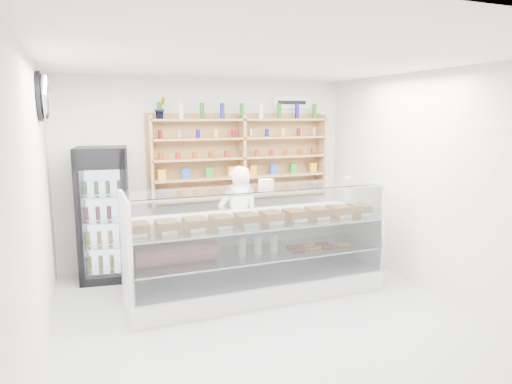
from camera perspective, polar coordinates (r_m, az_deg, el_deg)
name	(u,v)px	position (r m, az deg, el deg)	size (l,w,h in m)	color
room	(274,197)	(4.77, 2.21, -0.69)	(5.00, 5.00, 5.00)	#BCBDC2
display_counter	(256,266)	(5.82, -0.01, -9.22)	(3.19, 0.95, 1.39)	white
shop_worker	(239,222)	(6.33, -2.19, -3.80)	(0.57, 0.38, 1.57)	white
drinks_cooler	(104,214)	(6.57, -18.48, -2.60)	(0.74, 0.73, 1.83)	black
wall_shelving	(242,158)	(7.08, -1.75, 4.28)	(2.84, 0.28, 1.33)	#A4734D
potted_plant	(160,108)	(6.74, -11.85, 10.23)	(0.17, 0.14, 0.31)	#1E6626
security_mirror	(45,96)	(5.50, -24.90, 10.79)	(0.15, 0.50, 0.50)	silver
wall_sign	(291,103)	(7.53, 4.45, 11.09)	(0.62, 0.03, 0.20)	white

